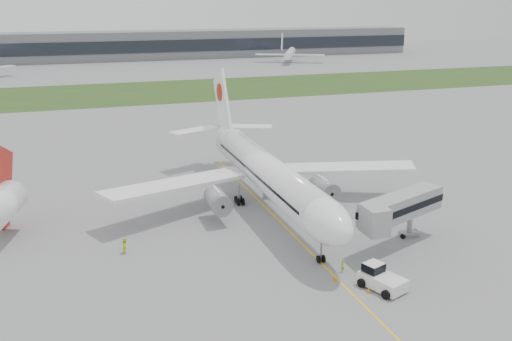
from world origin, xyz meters
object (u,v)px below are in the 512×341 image
object	(u,v)px
airliner	(264,170)
ground_crew_near	(342,266)
jet_bridge	(397,208)
pushback_tug	(380,278)
neighbor_aircraft	(0,204)

from	to	relation	value
airliner	ground_crew_near	xyz separation A→B (m)	(1.27, -22.82, -4.91)
jet_bridge	ground_crew_near	xyz separation A→B (m)	(-9.49, -4.36, -4.17)
pushback_tug	ground_crew_near	xyz separation A→B (m)	(-2.13, 4.53, -0.38)
jet_bridge	neighbor_aircraft	xyz separation A→B (m)	(-46.31, 17.75, -0.16)
airliner	pushback_tug	xyz separation A→B (m)	(3.40, -27.35, -4.52)
jet_bridge	ground_crew_near	distance (m)	11.24
pushback_tug	neighbor_aircraft	bearing A→B (deg)	124.83
airliner	jet_bridge	distance (m)	21.38
airliner	jet_bridge	world-z (taller)	airliner
airliner	ground_crew_near	bearing A→B (deg)	-86.81
ground_crew_near	neighbor_aircraft	world-z (taller)	neighbor_aircraft
pushback_tug	neighbor_aircraft	distance (m)	47.33
airliner	neighbor_aircraft	size ratio (longest dim) A/B	3.62
airliner	ground_crew_near	size ratio (longest dim) A/B	35.70
jet_bridge	airliner	bearing A→B (deg)	98.70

